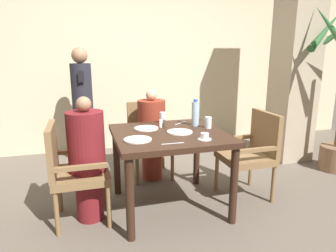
# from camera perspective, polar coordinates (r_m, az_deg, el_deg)

# --- Properties ---
(ground_plane) EXTENTS (16.00, 16.00, 0.00)m
(ground_plane) POSITION_cam_1_polar(r_m,az_deg,el_deg) (3.07, 0.27, -15.03)
(ground_plane) COLOR #60564C
(wall_back) EXTENTS (8.00, 0.06, 2.80)m
(wall_back) POSITION_cam_1_polar(r_m,az_deg,el_deg) (4.75, -7.13, 12.64)
(wall_back) COLOR beige
(wall_back) RESTS_ON ground_plane
(pillar_stone) EXTENTS (0.49, 0.49, 2.70)m
(pillar_stone) POSITION_cam_1_polar(r_m,az_deg,el_deg) (4.49, 23.08, 10.99)
(pillar_stone) COLOR tan
(pillar_stone) RESTS_ON ground_plane
(dining_table) EXTENTS (1.03, 0.99, 0.76)m
(dining_table) POSITION_cam_1_polar(r_m,az_deg,el_deg) (2.82, 0.28, -3.31)
(dining_table) COLOR #331E14
(dining_table) RESTS_ON ground_plane
(chair_left_side) EXTENTS (0.49, 0.49, 0.90)m
(chair_left_side) POSITION_cam_1_polar(r_m,az_deg,el_deg) (2.77, -17.87, -7.65)
(chair_left_side) COLOR brown
(chair_left_side) RESTS_ON ground_plane
(diner_in_left_chair) EXTENTS (0.32, 0.32, 1.13)m
(diner_in_left_chair) POSITION_cam_1_polar(r_m,az_deg,el_deg) (2.74, -15.14, -5.96)
(diner_in_left_chair) COLOR maroon
(diner_in_left_chair) RESTS_ON ground_plane
(chair_far_side) EXTENTS (0.49, 0.49, 0.90)m
(chair_far_side) POSITION_cam_1_polar(r_m,az_deg,el_deg) (3.67, -3.60, -1.74)
(chair_far_side) COLOR brown
(chair_far_side) RESTS_ON ground_plane
(diner_in_far_chair) EXTENTS (0.32, 0.32, 1.08)m
(diner_in_far_chair) POSITION_cam_1_polar(r_m,az_deg,el_deg) (3.53, -3.13, -1.50)
(diner_in_far_chair) COLOR maroon
(diner_in_far_chair) RESTS_ON ground_plane
(chair_right_side) EXTENTS (0.49, 0.49, 0.90)m
(chair_right_side) POSITION_cam_1_polar(r_m,az_deg,el_deg) (3.22, 15.69, -4.46)
(chair_right_side) COLOR brown
(chair_right_side) RESTS_ON ground_plane
(standing_host) EXTENTS (0.26, 0.30, 1.55)m
(standing_host) POSITION_cam_1_polar(r_m,az_deg,el_deg) (4.09, -15.93, 4.14)
(standing_host) COLOR #2D2D33
(standing_host) RESTS_ON ground_plane
(plate_main_left) EXTENTS (0.24, 0.24, 0.01)m
(plate_main_left) POSITION_cam_1_polar(r_m,az_deg,el_deg) (2.55, -5.80, -2.59)
(plate_main_left) COLOR white
(plate_main_left) RESTS_ON dining_table
(plate_main_right) EXTENTS (0.24, 0.24, 0.01)m
(plate_main_right) POSITION_cam_1_polar(r_m,az_deg,el_deg) (2.79, 2.25, -1.13)
(plate_main_right) COLOR white
(plate_main_right) RESTS_ON dining_table
(plate_dessert_center) EXTENTS (0.24, 0.24, 0.01)m
(plate_dessert_center) POSITION_cam_1_polar(r_m,az_deg,el_deg) (2.93, -4.17, -0.44)
(plate_dessert_center) COLOR white
(plate_dessert_center) RESTS_ON dining_table
(teacup_with_saucer) EXTENTS (0.12, 0.12, 0.06)m
(teacup_with_saucer) POSITION_cam_1_polar(r_m,az_deg,el_deg) (2.57, 6.98, -2.08)
(teacup_with_saucer) COLOR white
(teacup_with_saucer) RESTS_ON dining_table
(water_bottle) EXTENTS (0.08, 0.08, 0.27)m
(water_bottle) POSITION_cam_1_polar(r_m,az_deg,el_deg) (3.04, 5.23, 2.39)
(water_bottle) COLOR #A3C6DB
(water_bottle) RESTS_ON dining_table
(glass_tall_near) EXTENTS (0.07, 0.07, 0.11)m
(glass_tall_near) POSITION_cam_1_polar(r_m,az_deg,el_deg) (3.18, -1.01, 1.66)
(glass_tall_near) COLOR silver
(glass_tall_near) RESTS_ON dining_table
(glass_tall_mid) EXTENTS (0.07, 0.07, 0.11)m
(glass_tall_mid) POSITION_cam_1_polar(r_m,az_deg,el_deg) (2.96, 7.66, 0.65)
(glass_tall_mid) COLOR silver
(glass_tall_mid) RESTS_ON dining_table
(salt_shaker) EXTENTS (0.03, 0.03, 0.08)m
(salt_shaker) POSITION_cam_1_polar(r_m,az_deg,el_deg) (2.97, -1.42, 0.47)
(salt_shaker) COLOR white
(salt_shaker) RESTS_ON dining_table
(pepper_shaker) EXTENTS (0.03, 0.03, 0.08)m
(pepper_shaker) POSITION_cam_1_polar(r_m,az_deg,el_deg) (2.98, -0.69, 0.48)
(pepper_shaker) COLOR #4C3D2D
(pepper_shaker) RESTS_ON dining_table
(fork_beside_plate) EXTENTS (0.15, 0.12, 0.00)m
(fork_beside_plate) POSITION_cam_1_polar(r_m,az_deg,el_deg) (3.17, 2.51, 0.62)
(fork_beside_plate) COLOR silver
(fork_beside_plate) RESTS_ON dining_table
(knife_beside_plate) EXTENTS (0.19, 0.02, 0.00)m
(knife_beside_plate) POSITION_cam_1_polar(r_m,az_deg,el_deg) (2.45, 1.15, -3.32)
(knife_beside_plate) COLOR silver
(knife_beside_plate) RESTS_ON dining_table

